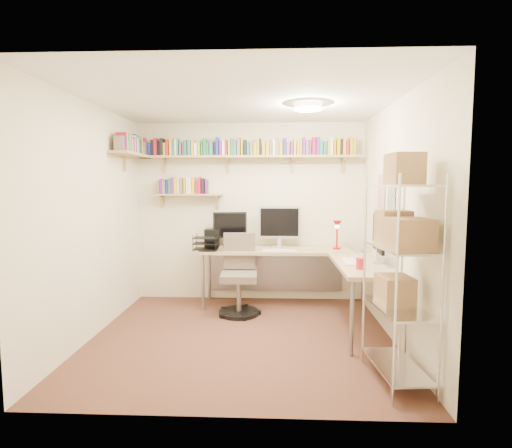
# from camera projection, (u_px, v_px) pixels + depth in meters

# --- Properties ---
(ground) EXTENTS (3.20, 3.20, 0.00)m
(ground) POSITION_uv_depth(u_px,v_px,m) (242.00, 337.00, 4.30)
(ground) COLOR #4B2B20
(ground) RESTS_ON ground
(room_shell) EXTENTS (3.24, 3.04, 2.52)m
(room_shell) POSITION_uv_depth(u_px,v_px,m) (242.00, 193.00, 4.15)
(room_shell) COLOR beige
(room_shell) RESTS_ON ground
(wall_shelves) EXTENTS (3.12, 1.09, 0.80)m
(wall_shelves) POSITION_uv_depth(u_px,v_px,m) (217.00, 156.00, 5.41)
(wall_shelves) COLOR tan
(wall_shelves) RESTS_ON ground
(corner_desk) EXTENTS (2.37, 1.98, 1.35)m
(corner_desk) POSITION_uv_depth(u_px,v_px,m) (286.00, 253.00, 5.13)
(corner_desk) COLOR tan
(corner_desk) RESTS_ON ground
(office_chair) EXTENTS (0.53, 0.54, 1.02)m
(office_chair) POSITION_uv_depth(u_px,v_px,m) (239.00, 280.00, 5.07)
(office_chair) COLOR black
(office_chair) RESTS_ON ground
(wire_rack) EXTENTS (0.43, 0.77, 1.88)m
(wire_rack) POSITION_uv_depth(u_px,v_px,m) (400.00, 243.00, 3.21)
(wire_rack) COLOR silver
(wire_rack) RESTS_ON ground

